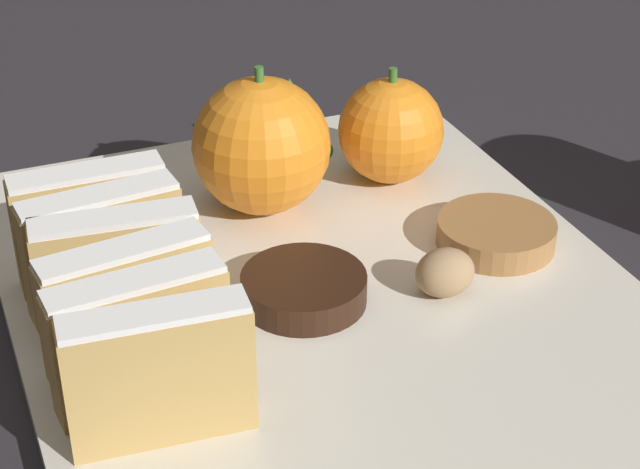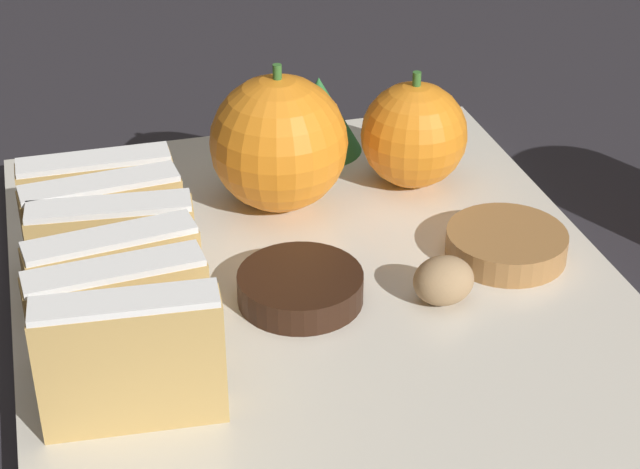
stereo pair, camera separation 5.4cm
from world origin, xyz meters
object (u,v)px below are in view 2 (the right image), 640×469
object	(u,v)px
orange_near	(275,144)
walnut	(444,280)
orange_far	(414,135)
chocolate_cookie	(300,287)

from	to	relation	value
orange_near	walnut	xyz separation A→B (m)	(0.06, -0.12, -0.03)
orange_far	walnut	world-z (taller)	orange_far
chocolate_cookie	orange_near	bearing A→B (deg)	83.58
orange_near	walnut	distance (m)	0.14
orange_near	chocolate_cookie	xyz separation A→B (m)	(-0.01, -0.10, -0.03)
orange_near	chocolate_cookie	distance (m)	0.11
orange_near	orange_far	distance (m)	0.09
orange_near	walnut	world-z (taller)	orange_near
walnut	chocolate_cookie	size ratio (longest dim) A/B	0.49
walnut	chocolate_cookie	world-z (taller)	walnut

